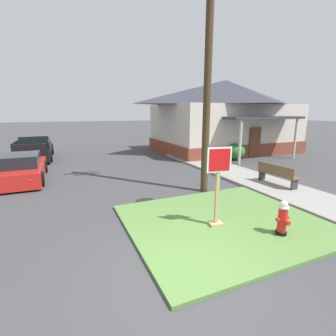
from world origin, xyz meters
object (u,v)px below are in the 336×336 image
stop_sign (217,190)px  utility_pole (209,46)px  fire_hydrant (283,219)px  parked_sedan_red (21,169)px  manhole_cover (145,201)px  pickup_truck_black (35,150)px  street_bench (277,174)px

stop_sign → utility_pole: 5.27m
fire_hydrant → utility_pole: 6.20m
parked_sedan_red → utility_pole: bearing=-33.9°
manhole_cover → parked_sedan_red: 6.43m
fire_hydrant → stop_sign: stop_sign is taller
manhole_cover → pickup_truck_black: 11.40m
manhole_cover → parked_sedan_red: (-4.31, 4.74, 0.53)m
fire_hydrant → manhole_cover: size_ratio=1.27×
stop_sign → street_bench: (4.36, 2.07, -0.50)m
street_bench → utility_pole: bearing=165.8°
stop_sign → fire_hydrant: bearing=-41.3°
fire_hydrant → street_bench: bearing=44.9°
pickup_truck_black → street_bench: 14.78m
pickup_truck_black → parked_sedan_red: bearing=-91.1°
fire_hydrant → parked_sedan_red: (-6.64, 8.46, 0.04)m
pickup_truck_black → utility_pole: bearing=-57.3°
manhole_cover → pickup_truck_black: size_ratio=0.14×
parked_sedan_red → utility_pole: (6.80, -4.56, 4.77)m
manhole_cover → street_bench: bearing=-6.0°
street_bench → utility_pole: size_ratio=0.17×
fire_hydrant → stop_sign: size_ratio=0.41×
manhole_cover → parked_sedan_red: bearing=132.3°
stop_sign → street_bench: 4.86m
pickup_truck_black → street_bench: (9.68, -11.16, -0.02)m
street_bench → pickup_truck_black: bearing=130.9°
parked_sedan_red → street_bench: bearing=-28.5°
manhole_cover → street_bench: (5.49, -0.58, 0.59)m
street_bench → fire_hydrant: bearing=-135.1°
stop_sign → pickup_truck_black: 14.27m
fire_hydrant → street_bench: street_bench is taller
parked_sedan_red → street_bench: (9.79, -5.32, 0.05)m
fire_hydrant → utility_pole: utility_pole is taller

